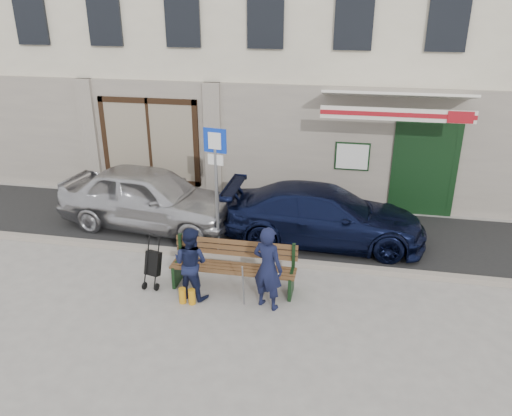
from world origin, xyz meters
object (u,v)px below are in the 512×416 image
(parking_sign, at_px, (216,170))
(man, at_px, (268,268))
(car_navy, at_px, (324,215))
(car_silver, at_px, (150,197))
(stroller, at_px, (153,264))
(woman, at_px, (191,263))
(bench, at_px, (231,267))

(parking_sign, height_order, man, parking_sign)
(man, bearing_deg, parking_sign, -32.26)
(car_navy, relative_size, parking_sign, 1.64)
(car_silver, distance_m, parking_sign, 2.40)
(car_navy, distance_m, stroller, 4.02)
(woman, bearing_deg, parking_sign, -75.09)
(car_navy, bearing_deg, car_silver, 89.30)
(car_navy, height_order, bench, car_navy)
(car_silver, relative_size, man, 2.80)
(car_silver, xyz_separation_m, stroller, (1.10, -2.59, -0.31))
(woman, bearing_deg, car_navy, -114.55)
(parking_sign, relative_size, bench, 1.15)
(man, bearing_deg, car_silver, -18.87)
(woman, relative_size, stroller, 1.38)
(man, distance_m, stroller, 2.35)
(car_navy, xyz_separation_m, man, (-0.80, -2.86, 0.14))
(parking_sign, relative_size, woman, 1.97)
(car_navy, xyz_separation_m, parking_sign, (-2.27, -0.85, 1.20))
(bench, bearing_deg, car_silver, 137.15)
(car_silver, bearing_deg, bench, -126.16)
(parking_sign, bearing_deg, car_navy, 31.76)
(car_silver, relative_size, bench, 1.85)
(car_navy, distance_m, man, 2.97)
(car_navy, bearing_deg, parking_sign, 110.44)
(bench, bearing_deg, stroller, -173.48)
(parking_sign, height_order, woman, parking_sign)
(parking_sign, xyz_separation_m, bench, (0.67, -1.53, -1.40))
(car_silver, xyz_separation_m, woman, (1.95, -2.82, -0.06))
(stroller, bearing_deg, man, 5.99)
(woman, bearing_deg, car_silver, -40.90)
(car_silver, height_order, car_navy, car_silver)
(car_silver, bearing_deg, car_navy, -83.83)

